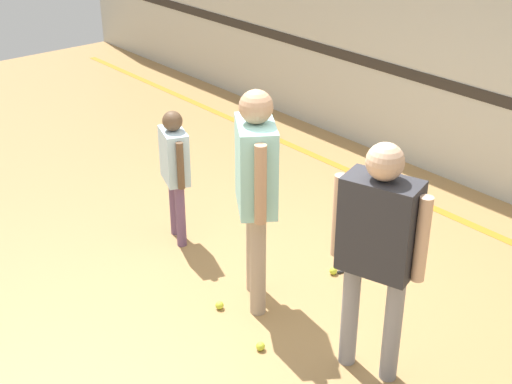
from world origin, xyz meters
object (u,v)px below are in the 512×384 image
at_px(racket_spare_on_floor, 374,268).
at_px(tennis_ball_by_spare_racket, 408,260).
at_px(tennis_ball_near_instructor, 220,305).
at_px(person_instructor, 256,177).
at_px(tennis_ball_stray_left, 260,346).
at_px(person_student_left, 175,163).
at_px(person_student_right, 378,238).
at_px(tennis_ball_stray_right, 333,271).

bearing_deg(racket_spare_on_floor, tennis_ball_by_spare_racket, -178.89).
bearing_deg(tennis_ball_by_spare_racket, tennis_ball_near_instructor, -107.87).
bearing_deg(person_instructor, tennis_ball_stray_left, -3.19).
distance_m(person_student_left, tennis_ball_by_spare_racket, 2.21).
height_order(person_instructor, tennis_ball_by_spare_racket, person_instructor).
relative_size(racket_spare_on_floor, tennis_ball_near_instructor, 7.64).
height_order(person_student_right, racket_spare_on_floor, person_student_right).
distance_m(person_instructor, person_student_left, 1.24).
distance_m(person_instructor, tennis_ball_near_instructor, 1.10).
bearing_deg(tennis_ball_near_instructor, racket_spare_on_floor, 73.81).
bearing_deg(person_student_right, tennis_ball_stray_right, -51.85).
distance_m(tennis_ball_by_spare_racket, tennis_ball_stray_right, 0.69).
xyz_separation_m(person_instructor, tennis_ball_stray_right, (0.14, 0.74, -1.06)).
relative_size(person_instructor, person_student_right, 1.03).
xyz_separation_m(person_student_right, tennis_ball_stray_right, (-0.99, 0.68, -1.02)).
bearing_deg(person_student_right, person_instructor, -14.29).
relative_size(person_student_right, racket_spare_on_floor, 3.39).
distance_m(person_student_right, tennis_ball_near_instructor, 1.64).
bearing_deg(tennis_ball_stray_right, person_student_left, -153.51).
distance_m(person_student_left, tennis_ball_stray_left, 1.90).
distance_m(person_instructor, tennis_ball_stray_right, 1.30).
bearing_deg(tennis_ball_stray_left, racket_spare_on_floor, 97.48).
height_order(person_student_left, tennis_ball_stray_left, person_student_left).
xyz_separation_m(racket_spare_on_floor, tennis_ball_by_spare_racket, (0.14, 0.29, 0.02)).
distance_m(person_student_right, tennis_ball_stray_left, 1.28).
bearing_deg(person_instructor, tennis_ball_stray_right, 113.26).
relative_size(person_instructor, racket_spare_on_floor, 3.50).
height_order(person_student_left, person_student_right, person_student_right).
bearing_deg(tennis_ball_stray_left, tennis_ball_by_spare_racket, 91.78).
xyz_separation_m(person_student_left, tennis_ball_stray_left, (1.69, -0.45, -0.74)).
bearing_deg(racket_spare_on_floor, tennis_ball_near_instructor, 10.35).
bearing_deg(person_instructor, tennis_ball_by_spare_racket, 105.89).
bearing_deg(tennis_ball_stray_left, tennis_ball_stray_right, 107.76).
height_order(person_student_left, racket_spare_on_floor, person_student_left).
xyz_separation_m(person_instructor, person_student_left, (-1.20, 0.08, -0.32)).
relative_size(person_student_right, tennis_ball_by_spare_racket, 25.91).
bearing_deg(tennis_ball_by_spare_racket, person_student_right, -62.15).
xyz_separation_m(person_student_right, racket_spare_on_floor, (-0.82, 1.01, -1.05)).
bearing_deg(racket_spare_on_floor, tennis_ball_stray_left, 34.02).
height_order(tennis_ball_by_spare_racket, tennis_ball_stray_right, same).
bearing_deg(tennis_ball_near_instructor, tennis_ball_stray_right, 77.46).
relative_size(person_student_right, tennis_ball_stray_right, 25.91).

